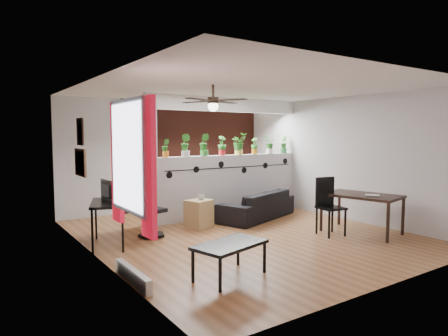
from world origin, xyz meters
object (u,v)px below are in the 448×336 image
(office_chair, at_px, (150,213))
(potted_plant_1, at_px, (185,145))
(potted_plant_2, at_px, (204,144))
(sofa, at_px, (256,205))
(computer_desk, at_px, (108,206))
(ceiling_fan, at_px, (213,103))
(cup, at_px, (201,197))
(cube_shelf, at_px, (199,214))
(potted_plant_7, at_px, (284,144))
(potted_plant_0, at_px, (166,147))
(folding_chair, at_px, (328,201))
(potted_plant_6, at_px, (269,144))
(coffee_table, at_px, (230,247))
(dining_table, at_px, (362,198))
(potted_plant_3, at_px, (222,145))
(potted_plant_4, at_px, (239,143))
(potted_plant_5, at_px, (254,145))

(office_chair, bearing_deg, potted_plant_1, 33.27)
(potted_plant_2, bearing_deg, sofa, -32.79)
(computer_desk, bearing_deg, ceiling_fan, -31.81)
(potted_plant_2, relative_size, cup, 3.50)
(cube_shelf, bearing_deg, sofa, -15.41)
(potted_plant_2, height_order, potted_plant_7, potted_plant_2)
(potted_plant_0, xyz_separation_m, folding_chair, (2.06, -2.38, -0.94))
(potted_plant_6, height_order, coffee_table, potted_plant_6)
(dining_table, bearing_deg, computer_desk, 156.63)
(potted_plant_6, bearing_deg, potted_plant_2, 180.00)
(potted_plant_2, distance_m, potted_plant_3, 0.45)
(potted_plant_4, distance_m, office_chair, 2.86)
(potted_plant_3, height_order, cube_shelf, potted_plant_3)
(ceiling_fan, bearing_deg, potted_plant_7, 29.51)
(cube_shelf, bearing_deg, folding_chair, -63.26)
(potted_plant_2, xyz_separation_m, potted_plant_5, (1.35, 0.00, -0.05))
(dining_table, bearing_deg, coffee_table, -170.95)
(ceiling_fan, bearing_deg, computer_desk, 148.19)
(computer_desk, xyz_separation_m, dining_table, (4.11, -1.78, -0.01))
(potted_plant_3, bearing_deg, office_chair, -159.91)
(potted_plant_4, relative_size, computer_desk, 0.43)
(folding_chair, bearing_deg, potted_plant_4, 96.17)
(folding_chair, bearing_deg, computer_desk, 157.23)
(potted_plant_7, height_order, folding_chair, potted_plant_7)
(potted_plant_1, bearing_deg, dining_table, -50.73)
(potted_plant_1, relative_size, potted_plant_3, 1.12)
(sofa, xyz_separation_m, coffee_table, (-2.51, -2.60, 0.12))
(sofa, relative_size, folding_chair, 1.85)
(potted_plant_1, relative_size, coffee_table, 0.45)
(office_chair, bearing_deg, sofa, 3.18)
(potted_plant_4, bearing_deg, potted_plant_1, -180.00)
(potted_plant_1, xyz_separation_m, computer_desk, (-1.92, -0.90, -0.95))
(potted_plant_6, distance_m, cup, 2.58)
(potted_plant_0, xyz_separation_m, potted_plant_2, (0.90, 0.00, 0.05))
(computer_desk, distance_m, folding_chair, 3.83)
(potted_plant_1, height_order, cube_shelf, potted_plant_1)
(potted_plant_5, height_order, coffee_table, potted_plant_5)
(potted_plant_0, bearing_deg, potted_plant_5, 0.00)
(cup, bearing_deg, potted_plant_0, 122.08)
(sofa, bearing_deg, potted_plant_7, -174.77)
(potted_plant_3, height_order, potted_plant_7, potted_plant_3)
(office_chair, bearing_deg, folding_chair, -30.79)
(potted_plant_2, height_order, sofa, potted_plant_2)
(potted_plant_1, relative_size, cup, 3.47)
(potted_plant_5, xyz_separation_m, cup, (-1.84, -0.67, -0.95))
(potted_plant_0, height_order, office_chair, potted_plant_0)
(potted_plant_1, xyz_separation_m, potted_plant_4, (1.35, 0.00, 0.01))
(ceiling_fan, distance_m, potted_plant_1, 1.99)
(potted_plant_7, bearing_deg, potted_plant_0, -180.00)
(cup, bearing_deg, potted_plant_1, 87.31)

